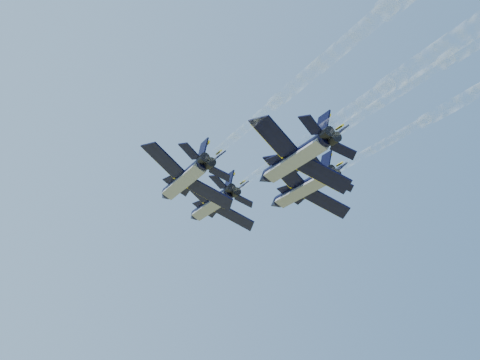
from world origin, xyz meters
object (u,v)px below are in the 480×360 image
jet_right (302,189)px  jet_slot (295,159)px  jet_lead (212,204)px  jet_left (184,179)px

jet_right → jet_slot: bearing=-121.5°
jet_right → jet_slot: 15.47m
jet_lead → jet_right: same height
jet_left → jet_right: size_ratio=1.00×
jet_left → jet_slot: size_ratio=1.00×
jet_right → jet_left: bearing=175.1°
jet_left → jet_lead: bearing=55.2°
jet_lead → jet_right: (6.74, -15.15, 0.00)m
jet_slot → jet_left: bearing=121.9°
jet_lead → jet_left: same height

